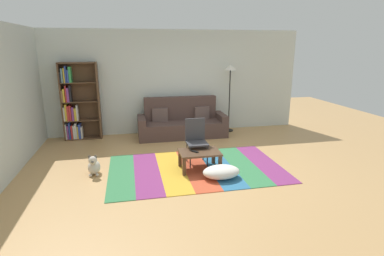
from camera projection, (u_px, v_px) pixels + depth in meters
The scene contains 12 objects.
ground_plane at pixel (197, 164), 6.01m from camera, with size 14.00×14.00×0.00m, color tan.
back_wall at pixel (176, 82), 8.07m from camera, with size 6.80×0.10×2.70m, color silver.
left_wall at pixel (13, 97), 5.69m from camera, with size 0.10×5.50×2.70m, color silver.
rug at pixel (196, 168), 5.79m from camera, with size 3.28×2.04×0.01m.
couch at pixel (182, 123), 7.85m from camera, with size 2.26×0.80×1.00m.
bookshelf at pixel (76, 105), 7.45m from camera, with size 0.90×0.28×1.91m.
coffee_table at pixel (200, 154), 5.67m from camera, with size 0.76×0.53×0.36m.
pouf at pixel (221, 172), 5.33m from camera, with size 0.67×0.44×0.23m, color white.
dog at pixel (94, 166), 5.50m from camera, with size 0.22×0.35×0.40m.
standing_lamp at pixel (230, 76), 8.00m from camera, with size 0.32×0.32×1.81m.
tv_remote at pixel (195, 152), 5.62m from camera, with size 0.04×0.15×0.02m, color black.
folding_chair at pixel (196, 137), 5.95m from camera, with size 0.40×0.40×0.90m.
Camera 1 is at (-1.26, -5.47, 2.28)m, focal length 28.16 mm.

